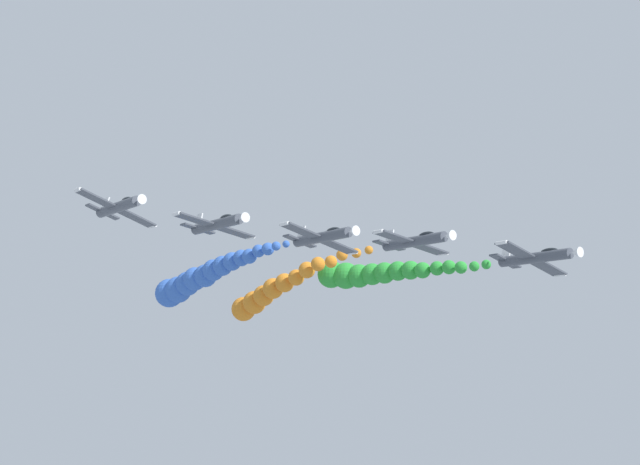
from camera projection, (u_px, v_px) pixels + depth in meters
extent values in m
cylinder|color=#474C56|center=(535.00, 258.00, 96.61)|extent=(1.37, 9.00, 1.37)
cone|color=white|center=(575.00, 253.00, 92.56)|extent=(1.30, 1.20, 1.30)
cube|color=#474C56|center=(532.00, 259.00, 96.90)|extent=(8.86, 1.90, 2.83)
cylinder|color=white|center=(560.00, 275.00, 99.30)|extent=(0.45, 1.40, 0.45)
cylinder|color=white|center=(502.00, 243.00, 94.49)|extent=(0.45, 1.40, 0.45)
cube|color=#474C56|center=(505.00, 261.00, 99.80)|extent=(3.69, 1.20, 1.27)
cube|color=white|center=(506.00, 253.00, 100.16)|extent=(0.60, 1.10, 1.57)
ellipsoid|color=black|center=(549.00, 251.00, 95.34)|extent=(0.97, 2.20, 0.90)
sphere|color=green|center=(486.00, 264.00, 101.96)|extent=(1.05, 1.05, 1.05)
sphere|color=green|center=(474.00, 266.00, 103.30)|extent=(1.12, 1.12, 1.12)
sphere|color=green|center=(461.00, 267.00, 104.51)|extent=(1.40, 1.40, 1.40)
sphere|color=green|center=(449.00, 267.00, 105.84)|extent=(1.60, 1.60, 1.60)
sphere|color=green|center=(437.00, 268.00, 107.11)|extent=(1.64, 1.64, 1.64)
sphere|color=green|center=(423.00, 270.00, 108.12)|extent=(1.87, 1.87, 1.87)
sphere|color=green|center=(411.00, 270.00, 109.36)|extent=(2.19, 2.19, 2.19)
sphere|color=green|center=(398.00, 271.00, 110.50)|extent=(2.29, 2.29, 2.29)
sphere|color=green|center=(385.00, 273.00, 111.54)|extent=(2.52, 2.52, 2.52)
sphere|color=green|center=(372.00, 274.00, 112.65)|extent=(2.60, 2.60, 2.60)
sphere|color=green|center=(359.00, 276.00, 113.65)|extent=(2.83, 2.83, 2.83)
sphere|color=green|center=(346.00, 276.00, 114.67)|extent=(3.21, 3.21, 3.21)
sphere|color=green|center=(331.00, 274.00, 115.54)|extent=(3.34, 3.34, 3.34)
cylinder|color=#474C56|center=(414.00, 242.00, 99.08)|extent=(1.27, 9.00, 1.27)
cone|color=white|center=(449.00, 236.00, 95.03)|extent=(1.21, 1.20, 1.21)
cube|color=#474C56|center=(412.00, 243.00, 99.37)|extent=(9.09, 1.90, 1.76)
cylinder|color=white|center=(443.00, 254.00, 101.93)|extent=(0.42, 1.40, 0.42)
cylinder|color=white|center=(378.00, 232.00, 96.81)|extent=(0.42, 1.40, 0.42)
cube|color=#474C56|center=(389.00, 245.00, 102.26)|extent=(3.77, 1.20, 0.83)
cube|color=white|center=(390.00, 237.00, 102.57)|extent=(0.41, 1.10, 1.60)
ellipsoid|color=black|center=(427.00, 235.00, 97.77)|extent=(0.91, 2.20, 0.83)
sphere|color=orange|center=(369.00, 250.00, 104.89)|extent=(0.95, 0.95, 0.95)
sphere|color=orange|center=(356.00, 253.00, 106.84)|extent=(1.13, 1.13, 1.13)
sphere|color=orange|center=(342.00, 255.00, 108.62)|extent=(1.34, 1.34, 1.34)
sphere|color=orange|center=(331.00, 262.00, 110.56)|extent=(1.47, 1.47, 1.47)
sphere|color=orange|center=(318.00, 264.00, 112.36)|extent=(1.72, 1.72, 1.72)
sphere|color=orange|center=(307.00, 270.00, 114.23)|extent=(2.03, 2.03, 2.03)
sphere|color=orange|center=(296.00, 278.00, 116.07)|extent=(2.01, 2.01, 2.01)
sphere|color=orange|center=(285.00, 283.00, 117.83)|extent=(2.39, 2.39, 2.39)
sphere|color=orange|center=(273.00, 288.00, 119.57)|extent=(2.64, 2.64, 2.64)
sphere|color=orange|center=(264.00, 296.00, 121.44)|extent=(2.69, 2.69, 2.69)
sphere|color=orange|center=(254.00, 302.00, 123.29)|extent=(3.02, 3.02, 3.02)
sphere|color=orange|center=(244.00, 309.00, 124.98)|extent=(3.20, 3.20, 3.20)
cylinder|color=#474C56|center=(322.00, 237.00, 99.08)|extent=(1.34, 9.00, 1.34)
cone|color=white|center=(352.00, 231.00, 95.03)|extent=(1.27, 1.20, 1.27)
cube|color=#474C56|center=(319.00, 239.00, 99.37)|extent=(8.95, 1.90, 2.48)
cylinder|color=white|center=(353.00, 253.00, 101.82)|extent=(0.44, 1.40, 0.44)
cylinder|color=white|center=(284.00, 224.00, 96.91)|extent=(0.44, 1.40, 0.44)
cube|color=#474C56|center=(300.00, 241.00, 102.26)|extent=(3.72, 1.20, 1.13)
cube|color=white|center=(301.00, 233.00, 102.61)|extent=(0.54, 1.10, 1.58)
ellipsoid|color=black|center=(333.00, 231.00, 97.80)|extent=(0.95, 2.20, 0.88)
sphere|color=blue|center=(286.00, 244.00, 104.45)|extent=(0.81, 0.81, 0.81)
sphere|color=blue|center=(276.00, 246.00, 105.69)|extent=(1.03, 1.03, 1.03)
sphere|color=blue|center=(268.00, 249.00, 107.04)|extent=(1.46, 1.46, 1.46)
sphere|color=blue|center=(259.00, 251.00, 108.29)|extent=(1.48, 1.48, 1.48)
sphere|color=blue|center=(249.00, 256.00, 109.49)|extent=(1.76, 1.76, 1.76)
sphere|color=blue|center=(241.00, 258.00, 110.83)|extent=(1.96, 1.96, 1.96)
sphere|color=blue|center=(232.00, 261.00, 112.01)|extent=(2.21, 2.21, 2.21)
sphere|color=blue|center=(222.00, 266.00, 113.13)|extent=(2.41, 2.41, 2.41)
sphere|color=blue|center=(213.00, 270.00, 114.27)|extent=(2.62, 2.62, 2.62)
sphere|color=blue|center=(205.00, 276.00, 115.48)|extent=(2.79, 2.79, 2.79)
sphere|color=blue|center=(195.00, 279.00, 116.49)|extent=(2.89, 2.89, 2.89)
sphere|color=blue|center=(187.00, 284.00, 117.73)|extent=(3.01, 3.01, 3.01)
sphere|color=blue|center=(178.00, 290.00, 118.78)|extent=(3.33, 3.33, 3.33)
sphere|color=blue|center=(169.00, 293.00, 119.89)|extent=(3.62, 3.62, 3.62)
cylinder|color=#474C56|center=(217.00, 224.00, 99.75)|extent=(1.28, 9.00, 1.28)
cone|color=white|center=(242.00, 218.00, 95.70)|extent=(1.22, 1.20, 1.22)
cube|color=#474C56|center=(214.00, 226.00, 100.04)|extent=(9.08, 1.90, 1.85)
cylinder|color=white|center=(251.00, 237.00, 102.59)|extent=(0.42, 1.40, 0.42)
cylinder|color=white|center=(176.00, 214.00, 97.49)|extent=(0.42, 1.40, 0.42)
cube|color=#474C56|center=(198.00, 229.00, 102.93)|extent=(3.77, 1.20, 0.87)
cube|color=white|center=(199.00, 221.00, 103.25)|extent=(0.43, 1.10, 1.60)
ellipsoid|color=black|center=(226.00, 218.00, 98.45)|extent=(0.91, 2.20, 0.83)
cylinder|color=#474C56|center=(118.00, 207.00, 100.81)|extent=(1.40, 9.00, 1.40)
cone|color=white|center=(140.00, 200.00, 96.77)|extent=(1.33, 1.20, 1.33)
cube|color=#474C56|center=(116.00, 208.00, 101.10)|extent=(8.75, 1.90, 3.18)
cylinder|color=white|center=(153.00, 226.00, 103.44)|extent=(0.46, 1.40, 0.46)
cylinder|color=white|center=(78.00, 190.00, 98.76)|extent=(0.46, 1.40, 0.46)
cube|color=#474C56|center=(103.00, 212.00, 104.00)|extent=(3.65, 1.20, 1.41)
cube|color=white|center=(105.00, 204.00, 104.39)|extent=(0.66, 1.10, 1.56)
ellipsoid|color=black|center=(127.00, 200.00, 99.55)|extent=(0.99, 2.20, 0.92)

